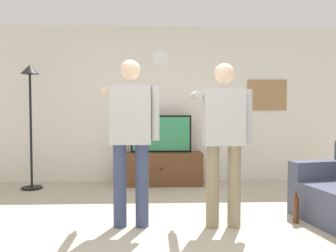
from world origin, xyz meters
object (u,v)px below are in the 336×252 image
(person_standing_nearer_couch, at_px, (223,135))
(beverage_bottle, at_px, (296,210))
(television, at_px, (161,134))
(framed_picture, at_px, (267,95))
(wall_clock, at_px, (161,58))
(floor_lamp, at_px, (30,101))
(person_standing_nearer_lamp, at_px, (131,132))
(tv_stand, at_px, (161,169))

(person_standing_nearer_couch, distance_m, beverage_bottle, 1.19)
(television, relative_size, framed_picture, 1.46)
(wall_clock, height_order, framed_picture, wall_clock)
(framed_picture, distance_m, floor_lamp, 3.96)
(television, bearing_deg, framed_picture, 7.57)
(wall_clock, xyz_separation_m, person_standing_nearer_lamp, (-0.37, -2.35, -1.13))
(floor_lamp, height_order, person_standing_nearer_lamp, floor_lamp)
(television, xyz_separation_m, wall_clock, (0.00, 0.24, 1.30))
(framed_picture, relative_size, person_standing_nearer_lamp, 0.39)
(television, distance_m, floor_lamp, 2.15)
(wall_clock, relative_size, floor_lamp, 0.14)
(floor_lamp, xyz_separation_m, beverage_bottle, (3.51, -1.81, -1.25))
(floor_lamp, relative_size, person_standing_nearer_couch, 1.12)
(framed_picture, bearing_deg, television, -172.43)
(floor_lamp, bearing_deg, beverage_bottle, -27.24)
(wall_clock, bearing_deg, tv_stand, -90.00)
(wall_clock, height_order, beverage_bottle, wall_clock)
(floor_lamp, distance_m, person_standing_nearer_couch, 3.31)
(television, distance_m, person_standing_nearer_couch, 2.25)
(television, bearing_deg, floor_lamp, -172.67)
(wall_clock, height_order, person_standing_nearer_couch, wall_clock)
(person_standing_nearer_lamp, distance_m, person_standing_nearer_couch, 0.99)
(tv_stand, distance_m, beverage_bottle, 2.49)
(television, xyz_separation_m, beverage_bottle, (1.45, -2.07, -0.70))
(floor_lamp, bearing_deg, wall_clock, 13.87)
(beverage_bottle, bearing_deg, tv_stand, 125.60)
(tv_stand, xyz_separation_m, person_standing_nearer_couch, (0.62, -2.11, 0.72))
(wall_clock, xyz_separation_m, beverage_bottle, (1.45, -2.32, -2.00))
(tv_stand, distance_m, person_standing_nearer_couch, 2.32)
(framed_picture, bearing_deg, beverage_bottle, -100.27)
(framed_picture, xyz_separation_m, beverage_bottle, (-0.42, -2.32, -1.37))
(television, distance_m, framed_picture, 2.00)
(person_standing_nearer_lamp, relative_size, person_standing_nearer_couch, 1.02)
(tv_stand, distance_m, floor_lamp, 2.36)
(floor_lamp, height_order, beverage_bottle, floor_lamp)
(framed_picture, bearing_deg, person_standing_nearer_lamp, -133.53)
(framed_picture, relative_size, floor_lamp, 0.35)
(tv_stand, relative_size, television, 1.35)
(person_standing_nearer_lamp, bearing_deg, wall_clock, 81.15)
(television, relative_size, person_standing_nearer_couch, 0.58)
(person_standing_nearer_couch, bearing_deg, television, 106.02)
(tv_stand, xyz_separation_m, floor_lamp, (-2.06, -0.22, 1.13))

